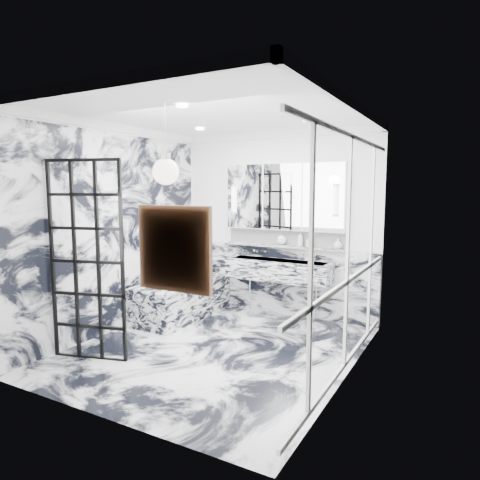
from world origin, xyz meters
The scene contains 25 objects.
floor centered at (0.00, 0.00, 0.00)m, with size 3.60×3.60×0.00m, color silver.
ceiling centered at (0.00, 0.00, 2.80)m, with size 3.60×3.60×0.00m, color white.
wall_back centered at (0.00, 1.80, 1.40)m, with size 3.60×3.60×0.00m, color white.
wall_front centered at (0.00, -1.80, 1.40)m, with size 3.60×3.60×0.00m, color white.
wall_left centered at (-1.60, 0.00, 1.40)m, with size 3.60×3.60×0.00m, color white.
wall_right centered at (1.60, 0.00, 1.40)m, with size 3.60×3.60×0.00m, color white.
marble_clad_back centered at (0.00, 1.78, 0.53)m, with size 3.18×0.05×1.05m, color silver.
marble_clad_left centered at (-1.59, 0.00, 1.34)m, with size 0.02×3.56×2.68m, color silver.
panel_molding centered at (1.58, 0.00, 1.30)m, with size 0.03×3.40×2.30m, color white.
soap_bottle_a centered at (0.43, 1.71, 1.20)m, with size 0.08×0.08×0.21m, color #8C5919.
soap_bottle_b centered at (0.57, 1.71, 1.17)m, with size 0.07×0.07×0.16m, color #4C4C51.
soap_bottle_c centered at (1.00, 1.71, 1.16)m, with size 0.12×0.12×0.15m, color silver.
face_pot centered at (0.13, 1.71, 1.17)m, with size 0.14×0.14×0.14m, color white.
amber_bottle centered at (0.57, 1.71, 1.14)m, with size 0.04×0.04×0.10m, color #8C5919.
flower_vase centered at (-1.00, 0.29, 0.61)m, with size 0.08×0.08×0.12m, color silver.
crittall_door centered at (-1.12, -0.93, 1.13)m, with size 0.88×0.04×2.25m, color black, non-canonical shape.
artwork centered at (0.76, -1.76, 1.50)m, with size 0.54×0.05×0.54m, color #C66F14.
pendant_light centered at (0.14, -1.07, 2.10)m, with size 0.24×0.24×0.24m, color white.
trough_sink centered at (0.15, 1.55, 0.73)m, with size 1.60×0.45×0.30m, color silver.
ledge centered at (0.15, 1.72, 1.07)m, with size 1.90×0.14×0.04m, color silver.
subway_tile centered at (0.15, 1.78, 1.21)m, with size 1.90×0.03×0.23m, color white.
mirror_cabinet centered at (0.15, 1.73, 1.82)m, with size 1.90×0.16×1.00m, color white.
sconce_left centered at (-0.67, 1.63, 1.78)m, with size 0.07×0.07×0.40m, color white.
sconce_right centered at (0.97, 1.63, 1.78)m, with size 0.07×0.07×0.40m, color white.
bathtub centered at (-1.18, 0.90, 0.28)m, with size 0.75×1.65×0.55m, color silver.
Camera 1 is at (2.68, -4.25, 1.94)m, focal length 32.00 mm.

